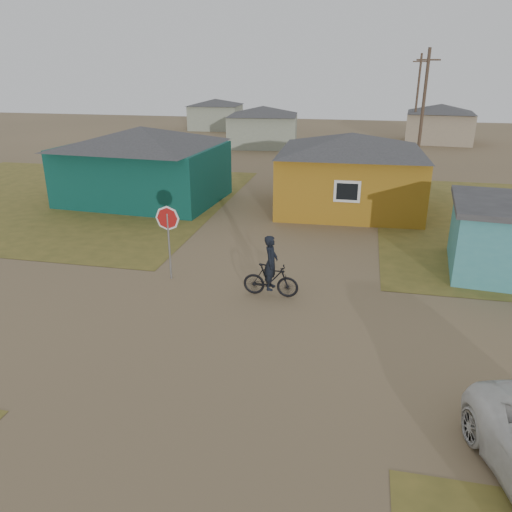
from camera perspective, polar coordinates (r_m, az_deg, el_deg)
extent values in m
plane|color=olive|center=(13.85, -2.54, -9.41)|extent=(120.00, 120.00, 0.00)
cube|color=olive|center=(30.72, -22.28, 6.24)|extent=(20.00, 18.00, 0.00)
cube|color=#0A3731|center=(28.14, -12.67, 9.20)|extent=(8.40, 6.54, 3.00)
pyramid|color=#333335|center=(27.82, -13.01, 13.23)|extent=(8.93, 7.08, 1.00)
cube|color=#9B6A17|center=(26.14, 10.62, 8.47)|extent=(7.21, 6.24, 3.00)
pyramid|color=#333335|center=(25.80, 10.92, 12.70)|extent=(7.72, 6.76, 0.90)
cube|color=silver|center=(23.15, 10.37, 7.27)|extent=(1.20, 0.06, 1.00)
cube|color=black|center=(23.12, 10.36, 7.25)|extent=(0.95, 0.04, 0.75)
cube|color=gray|center=(46.78, 0.81, 14.10)|extent=(6.49, 5.60, 2.80)
pyramid|color=#333335|center=(46.60, 0.82, 16.30)|extent=(7.04, 6.15, 0.80)
cube|color=gray|center=(52.31, 20.18, 13.60)|extent=(6.41, 5.50, 2.80)
pyramid|color=#333335|center=(52.15, 20.43, 15.55)|extent=(6.95, 6.05, 0.80)
cube|color=gray|center=(60.30, -4.62, 15.54)|extent=(5.75, 5.28, 2.70)
pyramid|color=#333335|center=(60.16, -4.66, 17.15)|extent=(6.28, 5.81, 0.70)
cylinder|color=#4C3A2D|center=(33.85, 18.44, 14.87)|extent=(0.20, 0.20, 8.00)
cube|color=#4C3A2D|center=(33.72, 19.12, 20.42)|extent=(1.40, 0.10, 0.10)
cylinder|color=#4C3A2D|center=(49.83, 17.90, 16.57)|extent=(0.20, 0.20, 8.00)
cube|color=#4C3A2D|center=(49.74, 18.34, 20.35)|extent=(1.40, 0.10, 0.10)
cylinder|color=gray|center=(17.37, -9.88, 1.06)|extent=(0.07, 0.07, 2.36)
imported|color=black|center=(16.05, 1.69, -2.77)|extent=(1.82, 0.56, 1.09)
imported|color=black|center=(15.81, 1.72, -0.75)|extent=(0.44, 0.66, 1.79)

